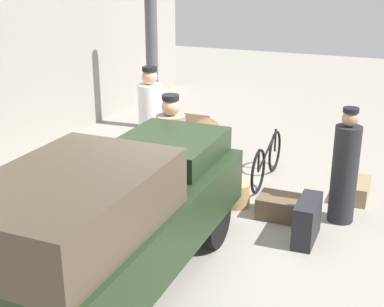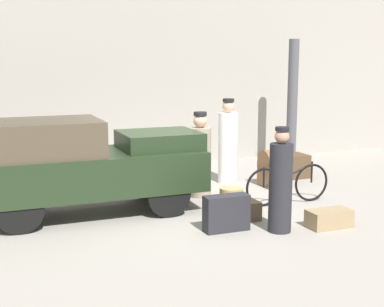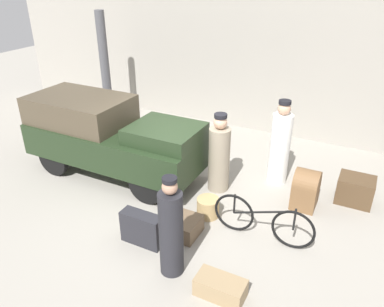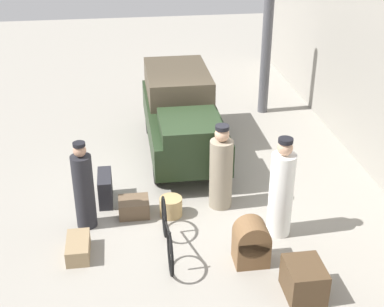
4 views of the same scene
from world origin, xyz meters
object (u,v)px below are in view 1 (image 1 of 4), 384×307
Objects in this scene: porter_lifting_near_truck at (345,171)px; trunk_wicker_pale at (356,190)px; suitcase_black_upright at (307,220)px; porter_standing_middle at (171,154)px; wicker_basket at (236,194)px; bicycle at (267,160)px; truck at (114,215)px; suitcase_small_leather at (191,131)px; trunk_barrel_dark at (203,142)px; suitcase_tan_flat at (278,206)px; conductor_in_dark_uniform at (151,125)px.

porter_lifting_near_truck is 1.05m from trunk_wicker_pale.
porter_standing_middle is at bearing 78.34° from suitcase_black_upright.
wicker_basket is 1.36m from suitcase_black_upright.
porter_lifting_near_truck reaches higher than bicycle.
suitcase_small_leather is at bearing 13.74° from truck.
wicker_basket is 0.62× the size of suitcase_small_leather.
trunk_barrel_dark is at bearing 36.72° from wicker_basket.
trunk_wicker_pale is (-0.57, -2.76, -0.24)m from trunk_barrel_dark.
trunk_barrel_dark is at bearing 61.92° from porter_lifting_near_truck.
trunk_barrel_dark is (0.44, 1.30, 0.02)m from bicycle.
wicker_basket is 0.75× the size of suitcase_tan_flat.
truck is 2.38× the size of porter_lifting_near_truck.
porter_standing_middle reaches higher than trunk_wicker_pale.
truck is at bearing 143.00° from porter_lifting_near_truck.
suitcase_black_upright reaches higher than trunk_wicker_pale.
conductor_in_dark_uniform is 3.36m from suitcase_black_upright.
porter_standing_middle is 2.12× the size of trunk_barrel_dark.
suitcase_black_upright is 0.75m from suitcase_tan_flat.
trunk_wicker_pale is at bearing -87.28° from conductor_in_dark_uniform.
suitcase_black_upright is (-0.44, -2.15, -0.46)m from porter_standing_middle.
suitcase_small_leather is (2.26, 3.25, -0.49)m from porter_lifting_near_truck.
wicker_basket is at bearing 170.98° from bicycle.
suitcase_black_upright is (-0.76, 0.33, -0.47)m from porter_lifting_near_truck.
bicycle is (3.68, -0.69, -0.56)m from truck.
truck is at bearing 168.72° from wicker_basket.
truck is 4.20m from trunk_barrel_dark.
conductor_in_dark_uniform is 3.51m from trunk_wicker_pale.
trunk_barrel_dark is (2.17, 2.32, 0.10)m from suitcase_black_upright.
trunk_wicker_pale is 1.27× the size of suitcase_tan_flat.
truck reaches higher than suitcase_tan_flat.
trunk_barrel_dark is at bearing 71.48° from bicycle.
truck is at bearing -169.51° from porter_standing_middle.
conductor_in_dark_uniform is (0.79, 1.80, 0.65)m from wicker_basket.
wicker_basket is 2.93m from suitcase_small_leather.
conductor_in_dark_uniform is at bearing 137.55° from trunk_barrel_dark.
bicycle reaches higher than suitcase_tan_flat.
trunk_barrel_dark is at bearing 46.87° from suitcase_black_upright.
truck is at bearing 154.31° from suitcase_tan_flat.
suitcase_small_leather is at bearing 44.07° from suitcase_tan_flat.
porter_standing_middle is at bearing -163.31° from suitcase_small_leather.
bicycle is at bearing 84.85° from trunk_wicker_pale.
porter_standing_middle is at bearing 10.49° from truck.
truck reaches higher than porter_standing_middle.
porter_lifting_near_truck is 2.96× the size of suitcase_tan_flat.
suitcase_black_upright is (-3.01, -2.92, 0.02)m from suitcase_small_leather.
conductor_in_dark_uniform is at bearing 98.49° from bicycle.
porter_lifting_near_truck reaches higher than wicker_basket.
conductor_in_dark_uniform is 1.10× the size of porter_standing_middle.
bicycle is 2.23× the size of trunk_barrel_dark.
truck is 5.15m from suitcase_small_leather.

